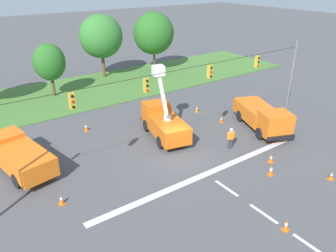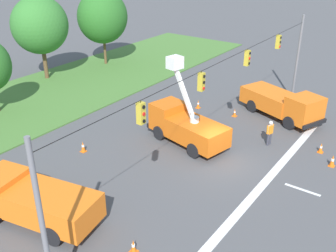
# 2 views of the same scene
# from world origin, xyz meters

# --- Properties ---
(ground_plane) EXTENTS (200.00, 200.00, 0.00)m
(ground_plane) POSITION_xyz_m (0.00, 0.00, 0.00)
(ground_plane) COLOR #4C4C4F
(grass_verge) EXTENTS (56.00, 12.00, 0.10)m
(grass_verge) POSITION_xyz_m (0.00, 18.00, 0.05)
(grass_verge) COLOR #477533
(grass_verge) RESTS_ON ground
(lane_markings) EXTENTS (17.60, 15.25, 0.01)m
(lane_markings) POSITION_xyz_m (0.00, -4.74, 0.00)
(lane_markings) COLOR silver
(lane_markings) RESTS_ON ground
(signal_gantry) EXTENTS (26.20, 0.33, 7.20)m
(signal_gantry) POSITION_xyz_m (0.06, -0.00, 4.58)
(signal_gantry) COLOR slate
(signal_gantry) RESTS_ON ground
(tree_centre) EXTENTS (3.41, 3.04, 5.85)m
(tree_centre) POSITION_xyz_m (-3.48, 18.30, 3.85)
(tree_centre) COLOR brown
(tree_centre) RESTS_ON ground
(tree_east) EXTENTS (5.49, 4.95, 8.00)m
(tree_east) POSITION_xyz_m (4.23, 21.78, 5.28)
(tree_east) COLOR brown
(tree_east) RESTS_ON ground
(tree_far_east) EXTENTS (5.55, 5.03, 7.97)m
(tree_far_east) POSITION_xyz_m (11.27, 20.49, 5.17)
(tree_far_east) COLOR brown
(tree_far_east) RESTS_ON ground
(utility_truck_bucket_lift) EXTENTS (3.47, 6.25, 5.81)m
(utility_truck_bucket_lift) POSITION_xyz_m (0.91, 3.17, 1.37)
(utility_truck_bucket_lift) COLOR orange
(utility_truck_bucket_lift) RESTS_ON ground
(utility_truck_support_near) EXTENTS (3.58, 6.79, 2.11)m
(utility_truck_support_near) POSITION_xyz_m (-10.20, 4.65, 1.17)
(utility_truck_support_near) COLOR orange
(utility_truck_support_near) RESTS_ON ground
(utility_truck_support_far) EXTENTS (4.74, 7.11, 2.35)m
(utility_truck_support_far) POSITION_xyz_m (8.74, -0.67, 1.21)
(utility_truck_support_far) COLOR orange
(utility_truck_support_far) RESTS_ON ground
(road_worker) EXTENTS (0.62, 0.35, 1.77)m
(road_worker) POSITION_xyz_m (3.93, -1.62, 1.00)
(road_worker) COLOR #383842
(road_worker) RESTS_ON ground
(traffic_cone_foreground_left) EXTENTS (0.36, 0.36, 0.61)m
(traffic_cone_foreground_left) POSITION_xyz_m (6.43, -8.55, 0.29)
(traffic_cone_foreground_left) COLOR orange
(traffic_cone_foreground_left) RESTS_ON ground
(traffic_cone_foreground_right) EXTENTS (0.36, 0.36, 0.70)m
(traffic_cone_foreground_right) POSITION_xyz_m (6.60, 5.62, 0.34)
(traffic_cone_foreground_right) COLOR orange
(traffic_cone_foreground_right) RESTS_ON ground
(traffic_cone_mid_left) EXTENTS (0.36, 0.36, 0.70)m
(traffic_cone_mid_left) POSITION_xyz_m (4.89, -4.81, 0.34)
(traffic_cone_mid_left) COLOR orange
(traffic_cone_mid_left) RESTS_ON ground
(traffic_cone_mid_right) EXTENTS (0.36, 0.36, 0.78)m
(traffic_cone_mid_right) POSITION_xyz_m (3.54, -5.88, 0.39)
(traffic_cone_mid_right) COLOR orange
(traffic_cone_mid_right) RESTS_ON ground
(traffic_cone_near_bucket) EXTENTS (0.36, 0.36, 0.63)m
(traffic_cone_near_bucket) POSITION_xyz_m (6.84, 2.40, 0.30)
(traffic_cone_near_bucket) COLOR orange
(traffic_cone_near_bucket) RESTS_ON ground
(traffic_cone_lane_edge_a) EXTENTS (0.36, 0.36, 0.69)m
(traffic_cone_lane_edge_a) POSITION_xyz_m (-0.09, -9.80, 0.33)
(traffic_cone_lane_edge_a) COLOR orange
(traffic_cone_lane_edge_a) RESTS_ON ground
(traffic_cone_far_left) EXTENTS (0.36, 0.36, 0.74)m
(traffic_cone_far_left) POSITION_xyz_m (-4.05, 7.91, 0.36)
(traffic_cone_far_left) COLOR orange
(traffic_cone_far_left) RESTS_ON ground
(traffic_cone_far_right) EXTENTS (0.36, 0.36, 0.67)m
(traffic_cone_far_right) POSITION_xyz_m (-9.17, -0.69, 0.33)
(traffic_cone_far_right) COLOR orange
(traffic_cone_far_right) RESTS_ON ground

